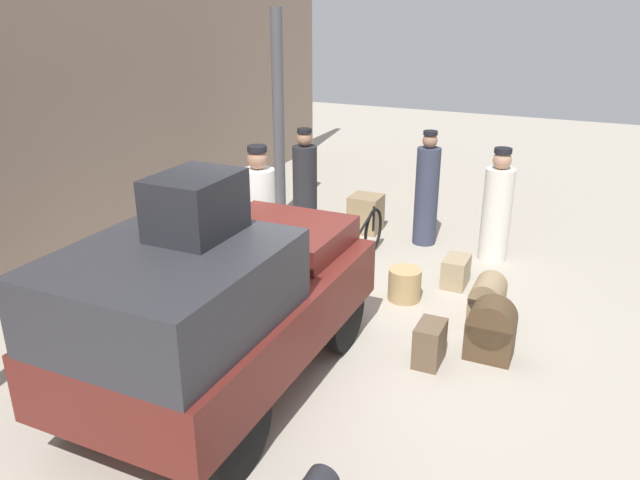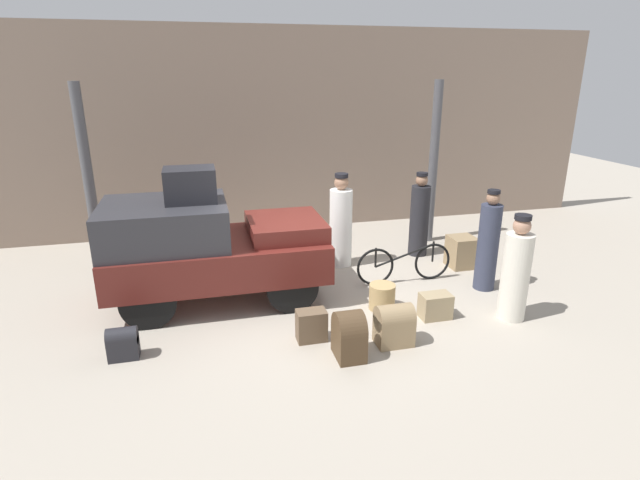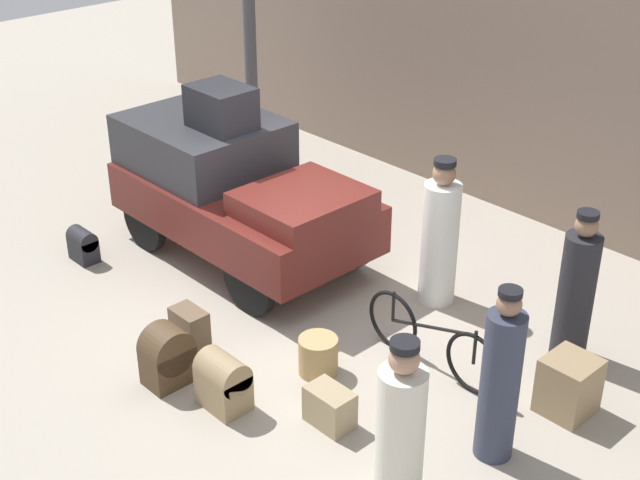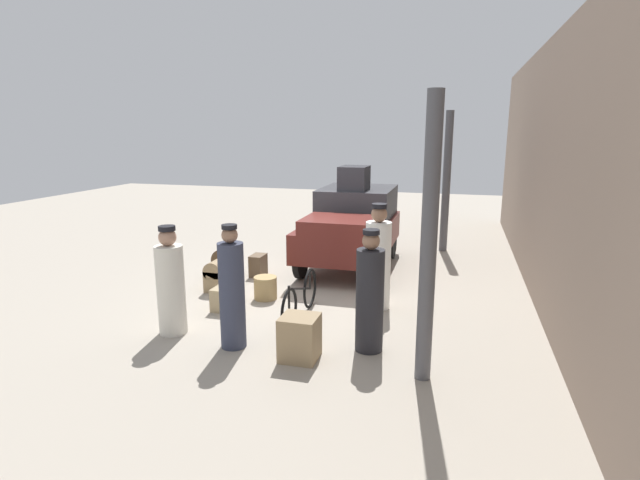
# 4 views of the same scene
# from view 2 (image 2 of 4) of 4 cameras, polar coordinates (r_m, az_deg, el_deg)

# --- Properties ---
(ground_plane) EXTENTS (30.00, 30.00, 0.00)m
(ground_plane) POSITION_cam_2_polar(r_m,az_deg,el_deg) (8.25, -1.02, -6.81)
(ground_plane) COLOR #A89E8E
(station_building_facade) EXTENTS (16.00, 0.15, 4.50)m
(station_building_facade) POSITION_cam_2_polar(r_m,az_deg,el_deg) (11.52, -5.78, 12.15)
(station_building_facade) COLOR gray
(station_building_facade) RESTS_ON ground
(canopy_pillar_left) EXTENTS (0.19, 0.19, 3.40)m
(canopy_pillar_left) POSITION_cam_2_polar(r_m,az_deg,el_deg) (9.95, -24.95, 6.25)
(canopy_pillar_left) COLOR #4C4C51
(canopy_pillar_left) RESTS_ON ground
(canopy_pillar_right) EXTENTS (0.19, 0.19, 3.40)m
(canopy_pillar_right) POSITION_cam_2_polar(r_m,az_deg,el_deg) (10.91, 12.82, 8.50)
(canopy_pillar_right) COLOR #4C4C51
(canopy_pillar_right) RESTS_ON ground
(truck) EXTENTS (3.41, 1.73, 1.66)m
(truck) POSITION_cam_2_polar(r_m,az_deg,el_deg) (8.11, -12.79, -0.65)
(truck) COLOR black
(truck) RESTS_ON ground
(bicycle) EXTENTS (1.75, 0.04, 0.72)m
(bicycle) POSITION_cam_2_polar(r_m,az_deg,el_deg) (8.90, 9.61, -2.68)
(bicycle) COLOR black
(bicycle) RESTS_ON ground
(wicker_basket) EXTENTS (0.41, 0.41, 0.41)m
(wicker_basket) POSITION_cam_2_polar(r_m,az_deg,el_deg) (7.93, 7.10, -6.44)
(wicker_basket) COLOR tan
(wicker_basket) RESTS_ON ground
(porter_lifting_near_truck) EXTENTS (0.35, 0.35, 1.73)m
(porter_lifting_near_truck) POSITION_cam_2_polar(r_m,az_deg,el_deg) (8.84, 18.65, -0.47)
(porter_lifting_near_truck) COLOR #33384C
(porter_lifting_near_truck) RESTS_ON ground
(porter_with_bicycle) EXTENTS (0.41, 0.41, 1.62)m
(porter_with_bicycle) POSITION_cam_2_polar(r_m,az_deg,el_deg) (7.92, 21.46, -3.50)
(porter_with_bicycle) COLOR silver
(porter_with_bicycle) RESTS_ON ground
(porter_carrying_trunk) EXTENTS (0.43, 0.43, 1.78)m
(porter_carrying_trunk) POSITION_cam_2_polar(r_m,az_deg,el_deg) (9.44, 2.40, 1.81)
(porter_carrying_trunk) COLOR white
(porter_carrying_trunk) RESTS_ON ground
(porter_standing_middle) EXTENTS (0.38, 0.38, 1.69)m
(porter_standing_middle) POSITION_cam_2_polar(r_m,az_deg,el_deg) (10.18, 11.29, 2.50)
(porter_standing_middle) COLOR #232328
(porter_standing_middle) RESTS_ON ground
(suitcase_tan_flat) EXTENTS (0.36, 0.48, 0.65)m
(suitcase_tan_flat) POSITION_cam_2_polar(r_m,az_deg,el_deg) (6.58, 3.35, -10.81)
(suitcase_tan_flat) COLOR #4C3823
(suitcase_tan_flat) RESTS_ON ground
(trunk_wicker_pale) EXTENTS (0.47, 0.48, 0.59)m
(trunk_wicker_pale) POSITION_cam_2_polar(r_m,az_deg,el_deg) (9.86, 15.86, -1.31)
(trunk_wicker_pale) COLOR #937A56
(trunk_wicker_pale) RESTS_ON ground
(trunk_umber_medium) EXTENTS (0.49, 0.36, 0.58)m
(trunk_umber_medium) POSITION_cam_2_polar(r_m,az_deg,el_deg) (6.94, 8.47, -9.50)
(trunk_umber_medium) COLOR #937A56
(trunk_umber_medium) RESTS_ON ground
(trunk_barrel_dark) EXTENTS (0.38, 0.25, 0.44)m
(trunk_barrel_dark) POSITION_cam_2_polar(r_m,az_deg,el_deg) (7.07, -21.62, -10.84)
(trunk_barrel_dark) COLOR #232328
(trunk_barrel_dark) RESTS_ON ground
(suitcase_small_leather) EXTENTS (0.46, 0.30, 0.38)m
(suitcase_small_leather) POSITION_cam_2_polar(r_m,az_deg,el_deg) (7.80, 13.04, -7.35)
(suitcase_small_leather) COLOR #9E8966
(suitcase_small_leather) RESTS_ON ground
(suitcase_black_upright) EXTENTS (0.41, 0.26, 0.44)m
(suitcase_black_upright) POSITION_cam_2_polar(r_m,az_deg,el_deg) (7.00, -0.98, -9.74)
(suitcase_black_upright) COLOR brown
(suitcase_black_upright) RESTS_ON ground
(trunk_on_truck_roof) EXTENTS (0.76, 0.59, 0.52)m
(trunk_on_truck_roof) POSITION_cam_2_polar(r_m,az_deg,el_deg) (7.85, -14.62, 6.11)
(trunk_on_truck_roof) COLOR #232328
(trunk_on_truck_roof) RESTS_ON truck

